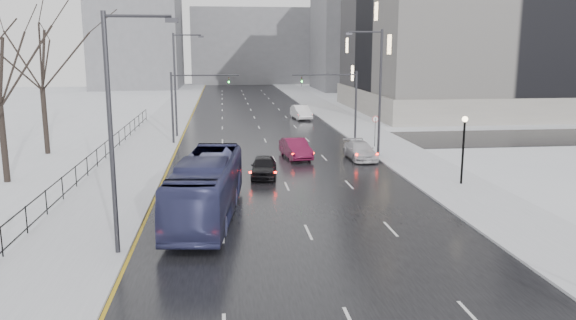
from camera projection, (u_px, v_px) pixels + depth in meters
name	position (u px, v px, depth m)	size (l,w,h in m)	color
road	(258.00, 125.00, 63.50)	(16.00, 150.00, 0.04)	black
cross_road	(266.00, 142.00, 51.82)	(130.00, 10.00, 0.04)	black
sidewalk_left	(164.00, 126.00, 62.31)	(5.00, 150.00, 0.16)	silver
sidewalk_right	(349.00, 123.00, 64.68)	(5.00, 150.00, 0.16)	silver
park_strip	(75.00, 128.00, 61.24)	(14.00, 150.00, 0.12)	white
tree_park_d	(8.00, 184.00, 36.17)	(8.75, 8.75, 12.50)	black
tree_park_e	(48.00, 155.00, 45.86)	(9.45, 9.45, 13.50)	black
iron_fence	(67.00, 182.00, 32.64)	(0.06, 70.00, 1.30)	black
streetlight_r_mid	(377.00, 87.00, 43.85)	(2.95, 0.25, 10.00)	#2D2D33
streetlight_l_near	(116.00, 123.00, 22.52)	(2.95, 0.25, 10.00)	#2D2D33
streetlight_l_far	(177.00, 80.00, 53.69)	(2.95, 0.25, 10.00)	#2D2D33
lamppost_r_mid	(464.00, 140.00, 34.95)	(0.36, 0.36, 4.28)	black
mast_signal_right	(345.00, 97.00, 51.84)	(6.10, 0.33, 6.50)	#2D2D33
mast_signal_left	(184.00, 99.00, 50.19)	(6.10, 0.33, 6.50)	#2D2D33
no_uturn_sign	(375.00, 122.00, 48.51)	(0.60, 0.06, 2.70)	#2D2D33
civic_building	(506.00, 29.00, 76.96)	(41.00, 31.00, 24.80)	gray
bldg_far_right	(374.00, 36.00, 118.10)	(24.00, 20.00, 22.00)	slate
bldg_far_left	(137.00, 23.00, 121.60)	(18.00, 22.00, 28.00)	slate
bldg_far_center	(253.00, 46.00, 140.13)	(30.00, 18.00, 18.00)	slate
bus	(207.00, 187.00, 28.50)	(2.65, 11.34, 3.16)	navy
sedan_center_near	(264.00, 167.00, 37.73)	(1.67, 4.16, 1.42)	black
sedan_right_near	(296.00, 148.00, 44.23)	(1.64, 4.71, 1.55)	#5C0F2D
sedan_right_far	(360.00, 151.00, 43.78)	(1.91, 4.70, 1.36)	silver
sedan_right_distant	(301.00, 112.00, 68.77)	(1.76, 5.05, 1.66)	white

